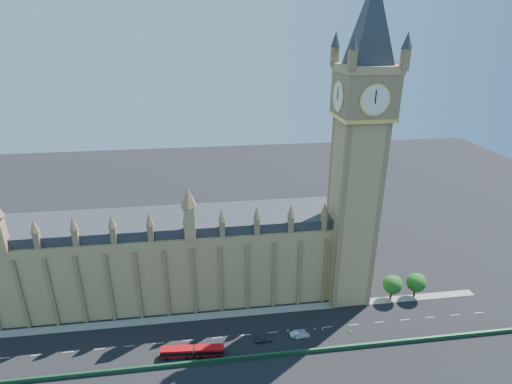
{
  "coord_description": "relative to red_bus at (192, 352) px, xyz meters",
  "views": [
    {
      "loc": [
        -5.07,
        -89.11,
        80.18
      ],
      "look_at": [
        8.38,
        10.0,
        39.55
      ],
      "focal_mm": 28.0,
      "sensor_mm": 36.0,
      "label": 1
    }
  ],
  "objects": [
    {
      "name": "palace_westminster",
      "position": [
        -14.26,
        27.93,
        12.38
      ],
      "size": [
        120.0,
        20.0,
        28.0
      ],
      "color": "tan",
      "rests_on": "ground"
    },
    {
      "name": "tree_east_near",
      "position": [
        62.97,
        16.01,
        4.16
      ],
      "size": [
        6.0,
        6.0,
        8.5
      ],
      "color": "#382619",
      "rests_on": "ground"
    },
    {
      "name": "tree_east_far",
      "position": [
        70.97,
        16.01,
        4.16
      ],
      "size": [
        6.0,
        6.0,
        8.5
      ],
      "color": "#382619",
      "rests_on": "ground"
    },
    {
      "name": "ground",
      "position": [
        10.74,
        5.93,
        -1.48
      ],
      "size": [
        400.0,
        400.0,
        0.0
      ],
      "primitive_type": "plane",
      "color": "black",
      "rests_on": "ground"
    },
    {
      "name": "red_bus",
      "position": [
        0.0,
        0.0,
        0.0
      ],
      "size": [
        16.67,
        3.75,
        2.81
      ],
      "rotation": [
        0.0,
        0.0,
        -0.08
      ],
      "color": "#BA0C10",
      "rests_on": "ground"
    },
    {
      "name": "cone_d",
      "position": [
        26.93,
        5.63,
        -1.1
      ],
      "size": [
        0.62,
        0.62,
        0.77
      ],
      "rotation": [
        0.0,
        0.0,
        -0.35
      ],
      "color": "black",
      "rests_on": "ground"
    },
    {
      "name": "cone_a",
      "position": [
        36.95,
        4.77,
        -1.14
      ],
      "size": [
        0.55,
        0.55,
        0.69
      ],
      "rotation": [
        0.0,
        0.0,
        0.31
      ],
      "color": "black",
      "rests_on": "ground"
    },
    {
      "name": "bridge_parapet",
      "position": [
        10.74,
        -3.07,
        -0.88
      ],
      "size": [
        160.0,
        0.6,
        1.2
      ],
      "primitive_type": "cube",
      "color": "#1E4C2D",
      "rests_on": "ground"
    },
    {
      "name": "cone_b",
      "position": [
        34.75,
        5.27,
        -1.12
      ],
      "size": [
        0.5,
        0.5,
        0.73
      ],
      "rotation": [
        0.0,
        0.0,
        -0.08
      ],
      "color": "black",
      "rests_on": "ground"
    },
    {
      "name": "cone_c",
      "position": [
        44.74,
        2.87,
        -1.16
      ],
      "size": [
        0.45,
        0.45,
        0.65
      ],
      "rotation": [
        0.0,
        0.0,
        0.12
      ],
      "color": "black",
      "rests_on": "ground"
    },
    {
      "name": "elizabeth_tower",
      "position": [
        48.74,
        19.92,
        53.08
      ],
      "size": [
        20.59,
        20.59,
        105.0
      ],
      "color": "tan",
      "rests_on": "ground"
    },
    {
      "name": "car_white",
      "position": [
        30.56,
        2.87,
        -0.81
      ],
      "size": [
        4.69,
        2.14,
        1.33
      ],
      "primitive_type": "imported",
      "rotation": [
        0.0,
        0.0,
        1.63
      ],
      "color": "silver",
      "rests_on": "ground"
    },
    {
      "name": "car_silver",
      "position": [
        29.53,
        3.53,
        -0.69
      ],
      "size": [
        4.94,
        2.11,
        1.58
      ],
      "primitive_type": "imported",
      "rotation": [
        0.0,
        0.0,
        1.66
      ],
      "color": "#AAACB2",
      "rests_on": "ground"
    },
    {
      "name": "kerb_north",
      "position": [
        10.74,
        15.43,
        -1.4
      ],
      "size": [
        160.0,
        3.0,
        0.16
      ],
      "primitive_type": "cube",
      "color": "gray",
      "rests_on": "ground"
    },
    {
      "name": "car_grey",
      "position": [
        19.31,
        2.88,
        -0.69
      ],
      "size": [
        4.74,
        2.12,
        1.58
      ],
      "primitive_type": "imported",
      "rotation": [
        0.0,
        0.0,
        1.63
      ],
      "color": "#3D3E44",
      "rests_on": "ground"
    }
  ]
}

